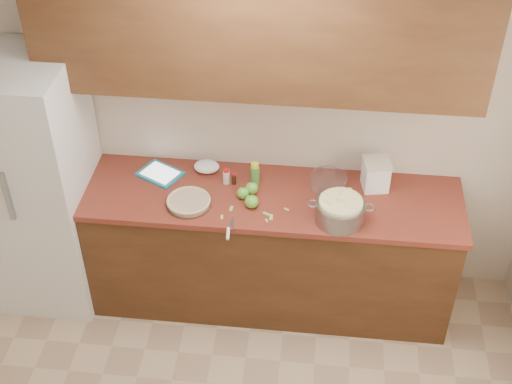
# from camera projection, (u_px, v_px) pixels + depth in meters

# --- Properties ---
(room_shell) EXTENTS (3.60, 3.60, 3.60)m
(room_shell) POSITION_uv_depth(u_px,v_px,m) (219.00, 337.00, 3.15)
(room_shell) COLOR tan
(room_shell) RESTS_ON ground
(counter_run) EXTENTS (2.64, 0.68, 0.92)m
(counter_run) POSITION_uv_depth(u_px,v_px,m) (255.00, 247.00, 4.82)
(counter_run) COLOR #4F2B16
(counter_run) RESTS_ON ground
(upper_cabinets) EXTENTS (2.60, 0.34, 0.70)m
(upper_cabinets) POSITION_uv_depth(u_px,v_px,m) (258.00, 35.00, 4.00)
(upper_cabinets) COLOR #58361B
(upper_cabinets) RESTS_ON room_shell
(fridge) EXTENTS (0.70, 0.70, 1.80)m
(fridge) POSITION_uv_depth(u_px,v_px,m) (35.00, 185.00, 4.64)
(fridge) COLOR silver
(fridge) RESTS_ON ground
(pie) EXTENTS (0.29, 0.29, 0.05)m
(pie) POSITION_uv_depth(u_px,v_px,m) (189.00, 202.00, 4.44)
(pie) COLOR silver
(pie) RESTS_ON counter_run
(colander) EXTENTS (0.40, 0.30, 0.15)m
(colander) POSITION_uv_depth(u_px,v_px,m) (340.00, 211.00, 4.30)
(colander) COLOR gray
(colander) RESTS_ON counter_run
(flour_canister) EXTENTS (0.20, 0.20, 0.21)m
(flour_canister) POSITION_uv_depth(u_px,v_px,m) (376.00, 174.00, 4.53)
(flour_canister) COLOR white
(flour_canister) RESTS_ON counter_run
(tablet) EXTENTS (0.33, 0.30, 0.02)m
(tablet) POSITION_uv_depth(u_px,v_px,m) (160.00, 174.00, 4.68)
(tablet) COLOR teal
(tablet) RESTS_ON counter_run
(paring_knife) EXTENTS (0.04, 0.20, 0.02)m
(paring_knife) POSITION_uv_depth(u_px,v_px,m) (229.00, 232.00, 4.24)
(paring_knife) COLOR gray
(paring_knife) RESTS_ON counter_run
(lemon_bottle) EXTENTS (0.06, 0.06, 0.16)m
(lemon_bottle) POSITION_uv_depth(u_px,v_px,m) (255.00, 174.00, 4.58)
(lemon_bottle) COLOR #4C8C38
(lemon_bottle) RESTS_ON counter_run
(cinnamon_shaker) EXTENTS (0.04, 0.04, 0.11)m
(cinnamon_shaker) POSITION_uv_depth(u_px,v_px,m) (226.00, 176.00, 4.59)
(cinnamon_shaker) COLOR beige
(cinnamon_shaker) RESTS_ON counter_run
(vanilla_bottle) EXTENTS (0.03, 0.03, 0.08)m
(vanilla_bottle) POSITION_uv_depth(u_px,v_px,m) (234.00, 179.00, 4.59)
(vanilla_bottle) COLOR black
(vanilla_bottle) RESTS_ON counter_run
(mixing_bowl) EXTENTS (0.24, 0.24, 0.09)m
(mixing_bowl) POSITION_uv_depth(u_px,v_px,m) (328.00, 181.00, 4.56)
(mixing_bowl) COLOR silver
(mixing_bowl) RESTS_ON counter_run
(paper_towel) EXTENTS (0.21, 0.19, 0.07)m
(paper_towel) POSITION_uv_depth(u_px,v_px,m) (207.00, 167.00, 4.70)
(paper_towel) COLOR white
(paper_towel) RESTS_ON counter_run
(apple_left) EXTENTS (0.08, 0.08, 0.09)m
(apple_left) POSITION_uv_depth(u_px,v_px,m) (243.00, 193.00, 4.48)
(apple_left) COLOR #5CAF2F
(apple_left) RESTS_ON counter_run
(apple_center) EXTENTS (0.08, 0.08, 0.09)m
(apple_center) POSITION_uv_depth(u_px,v_px,m) (252.00, 188.00, 4.52)
(apple_center) COLOR #5CAF2F
(apple_center) RESTS_ON counter_run
(apple_front) EXTENTS (0.09, 0.09, 0.10)m
(apple_front) POSITION_uv_depth(u_px,v_px,m) (252.00, 202.00, 4.41)
(apple_front) COLOR #5CAF2F
(apple_front) RESTS_ON counter_run
(peel_a) EXTENTS (0.04, 0.03, 0.00)m
(peel_a) POSITION_uv_depth(u_px,v_px,m) (287.00, 209.00, 4.42)
(peel_a) COLOR #8AC45F
(peel_a) RESTS_ON counter_run
(peel_b) EXTENTS (0.02, 0.04, 0.00)m
(peel_b) POSITION_uv_depth(u_px,v_px,m) (222.00, 217.00, 4.36)
(peel_b) COLOR #8AC45F
(peel_b) RESTS_ON counter_run
(peel_c) EXTENTS (0.02, 0.05, 0.00)m
(peel_c) POSITION_uv_depth(u_px,v_px,m) (271.00, 217.00, 4.36)
(peel_c) COLOR #8AC45F
(peel_c) RESTS_ON counter_run
(peel_d) EXTENTS (0.05, 0.04, 0.00)m
(peel_d) POSITION_uv_depth(u_px,v_px,m) (266.00, 214.00, 4.38)
(peel_d) COLOR #8AC45F
(peel_d) RESTS_ON counter_run
(peel_e) EXTENTS (0.02, 0.03, 0.00)m
(peel_e) POSITION_uv_depth(u_px,v_px,m) (267.00, 221.00, 4.33)
(peel_e) COLOR #8AC45F
(peel_e) RESTS_ON counter_run
(peel_f) EXTENTS (0.02, 0.05, 0.00)m
(peel_f) POSITION_uv_depth(u_px,v_px,m) (231.00, 208.00, 4.42)
(peel_f) COLOR #8AC45F
(peel_f) RESTS_ON counter_run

